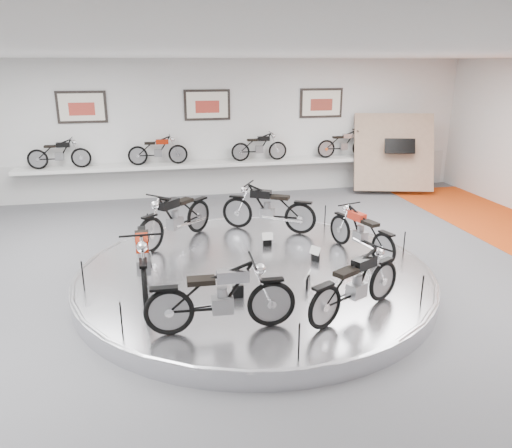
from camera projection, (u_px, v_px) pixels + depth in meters
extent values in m
plane|color=#4E4E50|center=(258.00, 291.00, 8.90)|extent=(16.00, 16.00, 0.00)
plane|color=white|center=(258.00, 54.00, 7.66)|extent=(16.00, 16.00, 0.00)
plane|color=silver|center=(208.00, 129.00, 14.79)|extent=(16.00, 0.00, 16.00)
cube|color=#BCBCBA|center=(209.00, 177.00, 15.22)|extent=(15.68, 0.04, 1.10)
cylinder|color=silver|center=(255.00, 276.00, 9.13)|extent=(6.40, 6.40, 0.30)
torus|color=#B2B2BA|center=(255.00, 270.00, 9.09)|extent=(6.40, 6.40, 0.10)
cube|color=silver|center=(210.00, 164.00, 14.82)|extent=(11.00, 0.55, 0.10)
cube|color=silver|center=(82.00, 107.00, 13.84)|extent=(1.35, 0.06, 0.88)
cube|color=silver|center=(207.00, 105.00, 14.54)|extent=(1.35, 0.06, 0.88)
cube|color=silver|center=(321.00, 103.00, 15.24)|extent=(1.35, 0.06, 0.88)
cube|color=#9F8168|center=(394.00, 152.00, 15.30)|extent=(2.56, 1.52, 2.30)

